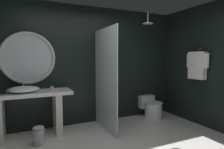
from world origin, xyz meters
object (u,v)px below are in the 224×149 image
tumbler_cup (52,89)px  tissue_box (1,92)px  vessel_sink (24,89)px  round_wall_mirror (28,58)px  hanging_bathrobe (197,64)px  waste_bin (39,135)px  toilet (152,108)px  rain_shower_head (148,23)px

tumbler_cup → tissue_box: bearing=179.1°
vessel_sink → round_wall_mirror: (0.10, 0.29, 0.56)m
hanging_bathrobe → waste_bin: 3.42m
vessel_sink → hanging_bathrobe: 3.52m
toilet → tissue_box: bearing=-179.5°
vessel_sink → hanging_bathrobe: size_ratio=0.83×
vessel_sink → tumbler_cup: vessel_sink is taller
round_wall_mirror → waste_bin: (0.11, -0.71, -1.30)m
tissue_box → rain_shower_head: 3.23m
tumbler_cup → round_wall_mirror: (-0.39, 0.33, 0.58)m
round_wall_mirror → hanging_bathrobe: (3.30, -1.10, -0.14)m
vessel_sink → rain_shower_head: bearing=-3.8°
tumbler_cup → hanging_bathrobe: hanging_bathrobe is taller
toilet → waste_bin: size_ratio=1.87×
waste_bin → hanging_bathrobe: bearing=-6.9°
vessel_sink → hanging_bathrobe: hanging_bathrobe is taller
hanging_bathrobe → tissue_box: bearing=168.2°
vessel_sink → round_wall_mirror: bearing=71.3°
round_wall_mirror → tissue_box: bearing=-145.5°
toilet → rain_shower_head: bearing=-147.9°
vessel_sink → toilet: (2.84, 0.00, -0.66)m
vessel_sink → round_wall_mirror: 0.64m
tumbler_cup → toilet: tumbler_cup is taller
tissue_box → toilet: (3.19, 0.03, -0.64)m
tumbler_cup → tissue_box: tumbler_cup is taller
toilet → round_wall_mirror: bearing=174.1°
round_wall_mirror → waste_bin: bearing=-81.5°
tissue_box → toilet: tissue_box is taller
tissue_box → hanging_bathrobe: (3.76, -0.79, 0.45)m
hanging_bathrobe → toilet: hanging_bathrobe is taller
tissue_box → round_wall_mirror: bearing=34.5°
tissue_box → hanging_bathrobe: bearing=-11.8°
rain_shower_head → toilet: size_ratio=0.46×
tissue_box → rain_shower_head: bearing=-2.8°
rain_shower_head → waste_bin: 3.15m
tissue_box → hanging_bathrobe: 3.87m
rain_shower_head → hanging_bathrobe: (0.84, -0.64, -0.92)m
tumbler_cup → tissue_box: size_ratio=0.55×
tissue_box → round_wall_mirror: round_wall_mirror is taller
vessel_sink → waste_bin: bearing=-64.3°
tumbler_cup → rain_shower_head: rain_shower_head is taller
vessel_sink → round_wall_mirror: size_ratio=0.53×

